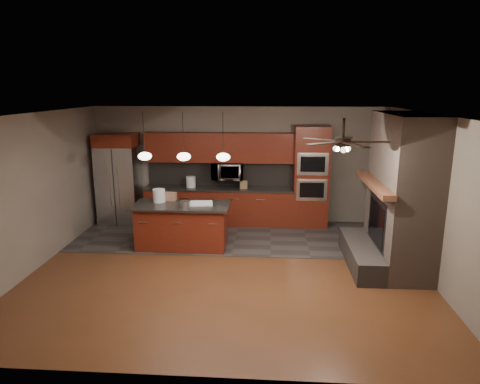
# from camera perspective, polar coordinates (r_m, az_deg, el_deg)

# --- Properties ---
(ground) EXTENTS (7.00, 7.00, 0.00)m
(ground) POSITION_cam_1_polar(r_m,az_deg,el_deg) (7.94, -1.57, -10.26)
(ground) COLOR #5C301B
(ground) RESTS_ON ground
(ceiling) EXTENTS (7.00, 6.00, 0.02)m
(ceiling) POSITION_cam_1_polar(r_m,az_deg,el_deg) (7.27, -1.72, 10.35)
(ceiling) COLOR white
(ceiling) RESTS_ON back_wall
(back_wall) EXTENTS (7.00, 0.02, 2.80)m
(back_wall) POSITION_cam_1_polar(r_m,az_deg,el_deg) (10.41, -0.05, 3.61)
(back_wall) COLOR gray
(back_wall) RESTS_ON ground
(right_wall) EXTENTS (0.02, 6.00, 2.80)m
(right_wall) POSITION_cam_1_polar(r_m,az_deg,el_deg) (7.95, 24.34, -0.80)
(right_wall) COLOR gray
(right_wall) RESTS_ON ground
(left_wall) EXTENTS (0.02, 6.00, 2.80)m
(left_wall) POSITION_cam_1_polar(r_m,az_deg,el_deg) (8.55, -25.67, 0.02)
(left_wall) COLOR gray
(left_wall) RESTS_ON ground
(slate_tile_patch) EXTENTS (7.00, 2.40, 0.01)m
(slate_tile_patch) POSITION_cam_1_polar(r_m,az_deg,el_deg) (9.60, -0.55, -5.88)
(slate_tile_patch) COLOR #3A3634
(slate_tile_patch) RESTS_ON ground
(fireplace_column) EXTENTS (1.30, 2.10, 2.80)m
(fireplace_column) POSITION_cam_1_polar(r_m,az_deg,el_deg) (8.20, 20.29, -0.76)
(fireplace_column) COLOR #6F5C4F
(fireplace_column) RESTS_ON ground
(back_cabinetry) EXTENTS (3.59, 0.64, 2.20)m
(back_cabinetry) POSITION_cam_1_polar(r_m,az_deg,el_deg) (10.30, -2.79, 0.62)
(back_cabinetry) COLOR maroon
(back_cabinetry) RESTS_ON ground
(oven_tower) EXTENTS (0.80, 0.63, 2.38)m
(oven_tower) POSITION_cam_1_polar(r_m,az_deg,el_deg) (10.17, 9.43, 1.99)
(oven_tower) COLOR maroon
(oven_tower) RESTS_ON ground
(microwave) EXTENTS (0.73, 0.41, 0.50)m
(microwave) POSITION_cam_1_polar(r_m,az_deg,el_deg) (10.20, -1.69, 2.83)
(microwave) COLOR silver
(microwave) RESTS_ON back_cabinetry
(refrigerator) EXTENTS (0.94, 0.75, 2.18)m
(refrigerator) POSITION_cam_1_polar(r_m,az_deg,el_deg) (10.69, -15.85, 1.67)
(refrigerator) COLOR silver
(refrigerator) RESTS_ON ground
(kitchen_island) EXTENTS (1.96, 0.90, 0.92)m
(kitchen_island) POSITION_cam_1_polar(r_m,az_deg,el_deg) (8.89, -7.74, -4.49)
(kitchen_island) COLOR maroon
(kitchen_island) RESTS_ON ground
(white_bucket) EXTENTS (0.26, 0.26, 0.27)m
(white_bucket) POSITION_cam_1_polar(r_m,az_deg,el_deg) (9.01, -10.74, -0.47)
(white_bucket) COLOR silver
(white_bucket) RESTS_ON kitchen_island
(paint_can) EXTENTS (0.20, 0.20, 0.13)m
(paint_can) POSITION_cam_1_polar(r_m,az_deg,el_deg) (8.51, -7.37, -1.66)
(paint_can) COLOR #A6A6AA
(paint_can) RESTS_ON kitchen_island
(paint_tray) EXTENTS (0.49, 0.38, 0.04)m
(paint_tray) POSITION_cam_1_polar(r_m,az_deg,el_deg) (8.73, -5.18, -1.51)
(paint_tray) COLOR white
(paint_tray) RESTS_ON kitchen_island
(cardboard_box) EXTENTS (0.26, 0.19, 0.16)m
(cardboard_box) POSITION_cam_1_polar(r_m,az_deg,el_deg) (9.12, -9.29, -0.59)
(cardboard_box) COLOR #95664C
(cardboard_box) RESTS_ON kitchen_island
(counter_bucket) EXTENTS (0.28, 0.28, 0.26)m
(counter_bucket) POSITION_cam_1_polar(r_m,az_deg,el_deg) (10.33, -6.57, 1.35)
(counter_bucket) COLOR white
(counter_bucket) RESTS_ON back_cabinetry
(counter_box) EXTENTS (0.19, 0.17, 0.19)m
(counter_box) POSITION_cam_1_polar(r_m,az_deg,el_deg) (10.14, 0.45, 1.00)
(counter_box) COLOR #916B4B
(counter_box) RESTS_ON back_cabinetry
(pendant_left) EXTENTS (0.26, 0.26, 0.92)m
(pendant_left) POSITION_cam_1_polar(r_m,az_deg,el_deg) (8.36, -12.57, 4.71)
(pendant_left) COLOR black
(pendant_left) RESTS_ON ceiling
(pendant_center) EXTENTS (0.26, 0.26, 0.92)m
(pendant_center) POSITION_cam_1_polar(r_m,az_deg,el_deg) (8.18, -7.50, 4.73)
(pendant_center) COLOR black
(pendant_center) RESTS_ON ceiling
(pendant_right) EXTENTS (0.26, 0.26, 0.92)m
(pendant_right) POSITION_cam_1_polar(r_m,az_deg,el_deg) (8.07, -2.26, 4.71)
(pendant_right) COLOR black
(pendant_right) RESTS_ON ceiling
(ceiling_fan) EXTENTS (1.27, 1.33, 0.41)m
(ceiling_fan) POSITION_cam_1_polar(r_m,az_deg,el_deg) (6.56, 13.55, 6.61)
(ceiling_fan) COLOR black
(ceiling_fan) RESTS_ON ceiling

